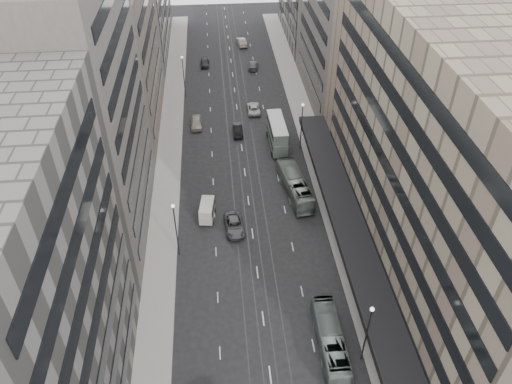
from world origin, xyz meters
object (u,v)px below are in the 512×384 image
object	(u,v)px
bus_near	(330,340)
double_decker	(277,133)
sedan_2	(234,225)
bus_far	(295,185)
panel_van	(207,210)

from	to	relation	value
bus_near	double_decker	distance (m)	39.40
double_decker	sedan_2	size ratio (longest dim) A/B	1.63
double_decker	sedan_2	bearing A→B (deg)	-113.98
bus_far	panel_van	distance (m)	13.54
panel_van	sedan_2	size ratio (longest dim) A/B	0.79
bus_far	sedan_2	world-z (taller)	bus_far
bus_near	panel_van	xyz separation A→B (m)	(-12.59, 22.24, -0.08)
bus_near	bus_far	size ratio (longest dim) A/B	0.91
bus_near	bus_far	distance (m)	26.48
bus_near	bus_far	xyz separation A→B (m)	(0.28, 26.48, 0.14)
sedan_2	panel_van	bearing A→B (deg)	139.01
double_decker	sedan_2	xyz separation A→B (m)	(-8.25, -19.81, -1.79)
panel_van	sedan_2	distance (m)	4.53
bus_near	panel_van	distance (m)	25.55
bus_far	panel_van	size ratio (longest dim) A/B	2.75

